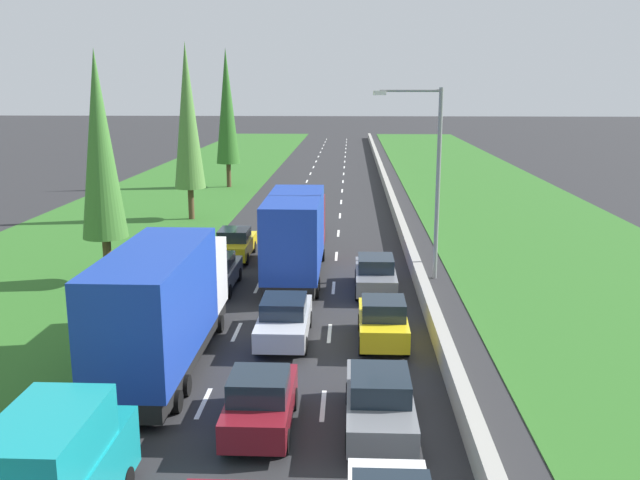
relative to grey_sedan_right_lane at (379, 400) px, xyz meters
The scene contains 20 objects.
ground_plane 46.41m from the grey_sedan_right_lane, 94.10° to the left, with size 300.00×300.00×0.00m, color #28282B.
grass_verge_left 48.96m from the grey_sedan_right_lane, 109.04° to the left, with size 14.00×140.00×0.04m, color #2D6623.
grass_verge_right 47.58m from the grey_sedan_right_lane, 76.59° to the left, with size 14.00×140.00×0.04m, color #2D6623.
median_barrier 46.34m from the grey_sedan_right_lane, 87.05° to the left, with size 0.44×120.00×0.85m, color #9E9B93.
lane_markings 46.41m from the grey_sedan_right_lane, 94.10° to the left, with size 3.64×116.00×0.01m.
grey_sedan_right_lane is the anchor object (origin of this frame).
teal_van_left_lane 8.39m from the grey_sedan_right_lane, 143.62° to the right, with size 1.96×4.90×2.82m.
yellow_hatchback_right_lane 6.37m from the grey_sedan_right_lane, 86.68° to the left, with size 1.74×3.90×1.72m.
blue_box_truck_left_lane 7.91m from the grey_sedan_right_lane, 151.01° to the left, with size 2.46×9.40×4.18m.
maroon_hatchback_centre_lane_second 3.19m from the grey_sedan_right_lane, behind, with size 1.74×3.90×1.72m.
grey_sedan_left_lane 14.54m from the grey_sedan_right_lane, 118.37° to the left, with size 1.82×4.50×1.64m.
silver_sedan_centre_lane 7.26m from the grey_sedan_right_lane, 116.05° to the left, with size 1.82×4.50×1.64m.
blue_box_truck_centre_lane 15.18m from the grey_sedan_right_lane, 102.98° to the left, with size 2.46×9.40×4.18m.
grey_hatchback_centre_lane 24.64m from the grey_sedan_right_lane, 97.77° to the left, with size 1.74×3.90×1.72m.
yellow_sedan_left_lane 19.85m from the grey_sedan_right_lane, 110.61° to the left, with size 1.82×4.50×1.64m.
grey_sedan_right_lane_fourth 12.82m from the grey_sedan_right_lane, 88.55° to the left, with size 1.82×4.50×1.64m.
poplar_tree_second 19.13m from the grey_sedan_right_lane, 131.67° to the left, with size 2.07×2.07×10.72m.
poplar_tree_third 32.37m from the grey_sedan_right_lane, 111.85° to the left, with size 2.10×2.10×11.95m.
poplar_tree_fourth 47.05m from the grey_sedan_right_lane, 104.82° to the left, with size 2.11×2.11×12.36m.
street_light_mast 16.05m from the grey_sedan_right_lane, 79.12° to the left, with size 3.20×0.28×9.00m.
Camera 1 is at (2.48, -3.52, 9.08)m, focal length 38.86 mm.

